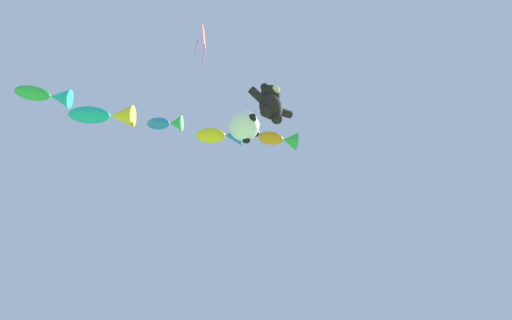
{
  "coord_description": "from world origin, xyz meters",
  "views": [
    {
      "loc": [
        -3.33,
        0.64,
        1.12
      ],
      "look_at": [
        1.11,
        6.53,
        9.72
      ],
      "focal_mm": 28.0,
      "sensor_mm": 36.0,
      "label": 1
    }
  ],
  "objects_px": {
    "soccer_ball_kite": "(244,126)",
    "fish_kite_cobalt": "(167,123)",
    "fish_kite_goldfin": "(222,136)",
    "fish_kite_teal": "(106,115)",
    "teddy_bear_kite": "(271,103)",
    "fish_kite_tangerine": "(280,139)",
    "fish_kite_emerald": "(47,95)",
    "diamond_kite": "(203,39)"
  },
  "relations": [
    {
      "from": "soccer_ball_kite",
      "to": "fish_kite_teal",
      "type": "xyz_separation_m",
      "value": [
        -3.33,
        4.62,
        3.04
      ]
    },
    {
      "from": "teddy_bear_kite",
      "to": "fish_kite_emerald",
      "type": "height_order",
      "value": "fish_kite_emerald"
    },
    {
      "from": "fish_kite_tangerine",
      "to": "fish_kite_cobalt",
      "type": "height_order",
      "value": "fish_kite_tangerine"
    },
    {
      "from": "fish_kite_teal",
      "to": "fish_kite_emerald",
      "type": "bearing_deg",
      "value": 150.5
    },
    {
      "from": "fish_kite_tangerine",
      "to": "fish_kite_teal",
      "type": "distance_m",
      "value": 7.03
    },
    {
      "from": "teddy_bear_kite",
      "to": "soccer_ball_kite",
      "type": "relative_size",
      "value": 1.81
    },
    {
      "from": "teddy_bear_kite",
      "to": "fish_kite_teal",
      "type": "height_order",
      "value": "fish_kite_teal"
    },
    {
      "from": "fish_kite_goldfin",
      "to": "fish_kite_teal",
      "type": "height_order",
      "value": "fish_kite_teal"
    },
    {
      "from": "diamond_kite",
      "to": "fish_kite_cobalt",
      "type": "bearing_deg",
      "value": 80.77
    },
    {
      "from": "fish_kite_teal",
      "to": "diamond_kite",
      "type": "distance_m",
      "value": 4.77
    },
    {
      "from": "soccer_ball_kite",
      "to": "fish_kite_emerald",
      "type": "bearing_deg",
      "value": 133.39
    },
    {
      "from": "teddy_bear_kite",
      "to": "soccer_ball_kite",
      "type": "distance_m",
      "value": 2.0
    },
    {
      "from": "teddy_bear_kite",
      "to": "diamond_kite",
      "type": "height_order",
      "value": "diamond_kite"
    },
    {
      "from": "soccer_ball_kite",
      "to": "fish_kite_goldfin",
      "type": "xyz_separation_m",
      "value": [
        0.78,
        2.72,
        3.03
      ]
    },
    {
      "from": "fish_kite_teal",
      "to": "soccer_ball_kite",
      "type": "bearing_deg",
      "value": -54.17
    },
    {
      "from": "fish_kite_tangerine",
      "to": "teddy_bear_kite",
      "type": "bearing_deg",
      "value": -136.91
    },
    {
      "from": "fish_kite_emerald",
      "to": "diamond_kite",
      "type": "relative_size",
      "value": 0.8
    },
    {
      "from": "fish_kite_tangerine",
      "to": "fish_kite_cobalt",
      "type": "distance_m",
      "value": 4.71
    },
    {
      "from": "soccer_ball_kite",
      "to": "fish_kite_tangerine",
      "type": "relative_size",
      "value": 0.57
    },
    {
      "from": "teddy_bear_kite",
      "to": "diamond_kite",
      "type": "distance_m",
      "value": 3.91
    },
    {
      "from": "fish_kite_goldfin",
      "to": "fish_kite_teal",
      "type": "distance_m",
      "value": 4.53
    },
    {
      "from": "soccer_ball_kite",
      "to": "fish_kite_cobalt",
      "type": "height_order",
      "value": "fish_kite_cobalt"
    },
    {
      "from": "teddy_bear_kite",
      "to": "diamond_kite",
      "type": "xyz_separation_m",
      "value": [
        -2.61,
        0.67,
        2.82
      ]
    },
    {
      "from": "fish_kite_emerald",
      "to": "teddy_bear_kite",
      "type": "bearing_deg",
      "value": -43.68
    },
    {
      "from": "fish_kite_cobalt",
      "to": "diamond_kite",
      "type": "relative_size",
      "value": 0.53
    },
    {
      "from": "fish_kite_cobalt",
      "to": "fish_kite_emerald",
      "type": "bearing_deg",
      "value": 153.46
    },
    {
      "from": "teddy_bear_kite",
      "to": "diamond_kite",
      "type": "relative_size",
      "value": 0.67
    },
    {
      "from": "fish_kite_goldfin",
      "to": "teddy_bear_kite",
      "type": "bearing_deg",
      "value": -88.31
    },
    {
      "from": "fish_kite_cobalt",
      "to": "fish_kite_teal",
      "type": "distance_m",
      "value": 2.33
    },
    {
      "from": "soccer_ball_kite",
      "to": "fish_kite_cobalt",
      "type": "relative_size",
      "value": 0.7
    },
    {
      "from": "fish_kite_cobalt",
      "to": "fish_kite_teal",
      "type": "xyz_separation_m",
      "value": [
        -2.13,
        0.92,
        -0.25
      ]
    },
    {
      "from": "fish_kite_teal",
      "to": "teddy_bear_kite",
      "type": "bearing_deg",
      "value": -49.24
    },
    {
      "from": "fish_kite_tangerine",
      "to": "fish_kite_goldfin",
      "type": "distance_m",
      "value": 2.55
    },
    {
      "from": "fish_kite_tangerine",
      "to": "fish_kite_goldfin",
      "type": "height_order",
      "value": "fish_kite_tangerine"
    },
    {
      "from": "teddy_bear_kite",
      "to": "fish_kite_goldfin",
      "type": "height_order",
      "value": "fish_kite_goldfin"
    },
    {
      "from": "diamond_kite",
      "to": "fish_kite_emerald",
      "type": "bearing_deg",
      "value": 124.86
    },
    {
      "from": "teddy_bear_kite",
      "to": "fish_kite_emerald",
      "type": "relative_size",
      "value": 0.84
    },
    {
      "from": "teddy_bear_kite",
      "to": "fish_kite_goldfin",
      "type": "distance_m",
      "value": 3.24
    },
    {
      "from": "fish_kite_goldfin",
      "to": "fish_kite_emerald",
      "type": "height_order",
      "value": "fish_kite_emerald"
    },
    {
      "from": "fish_kite_cobalt",
      "to": "fish_kite_emerald",
      "type": "xyz_separation_m",
      "value": [
        -4.34,
        2.17,
        0.67
      ]
    },
    {
      "from": "fish_kite_goldfin",
      "to": "fish_kite_teal",
      "type": "bearing_deg",
      "value": 155.3
    },
    {
      "from": "fish_kite_cobalt",
      "to": "soccer_ball_kite",
      "type": "bearing_deg",
      "value": -71.95
    }
  ]
}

